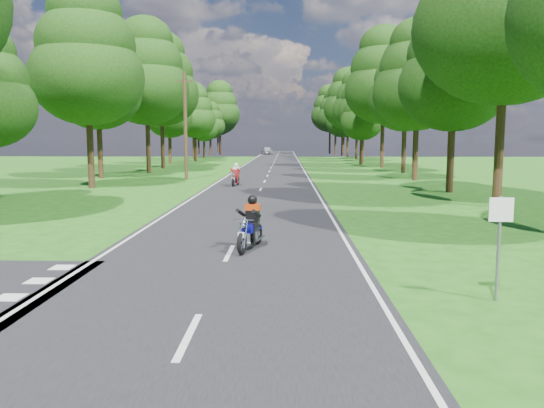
{
  "coord_description": "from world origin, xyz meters",
  "views": [
    {
      "loc": [
        1.5,
        -11.86,
        3.05
      ],
      "look_at": [
        1.09,
        4.0,
        1.1
      ],
      "focal_mm": 35.0,
      "sensor_mm": 36.0,
      "label": 1
    }
  ],
  "objects": [
    {
      "name": "road_markings",
      "position": [
        -0.14,
        48.13,
        0.02
      ],
      "size": [
        7.4,
        140.0,
        0.01
      ],
      "color": "silver",
      "rests_on": "main_road"
    },
    {
      "name": "distant_car",
      "position": [
        -2.17,
        92.93,
        0.78
      ],
      "size": [
        2.85,
        4.77,
        1.52
      ],
      "primitive_type": "imported",
      "rotation": [
        0.0,
        0.0,
        0.25
      ],
      "color": "silver",
      "rests_on": "main_road"
    },
    {
      "name": "rider_far_red",
      "position": [
        -1.75,
        22.45,
        0.76
      ],
      "size": [
        0.78,
        1.84,
        1.49
      ],
      "primitive_type": null,
      "rotation": [
        0.0,
        0.0,
        -0.11
      ],
      "color": "maroon",
      "rests_on": "main_road"
    },
    {
      "name": "treeline",
      "position": [
        1.43,
        60.06,
        8.25
      ],
      "size": [
        40.0,
        115.35,
        14.78
      ],
      "color": "black",
      "rests_on": "ground"
    },
    {
      "name": "rider_near_blue",
      "position": [
        0.53,
        2.51,
        0.76
      ],
      "size": [
        1.0,
        1.88,
        1.49
      ],
      "primitive_type": null,
      "rotation": [
        0.0,
        0.0,
        -0.24
      ],
      "color": "#0C0C88",
      "rests_on": "main_road"
    },
    {
      "name": "telegraph_pole",
      "position": [
        -6.0,
        28.0,
        4.07
      ],
      "size": [
        1.2,
        0.26,
        8.0
      ],
      "color": "#382616",
      "rests_on": "ground"
    },
    {
      "name": "ground",
      "position": [
        0.0,
        0.0,
        0.0
      ],
      "size": [
        160.0,
        160.0,
        0.0
      ],
      "primitive_type": "plane",
      "color": "#1D5112",
      "rests_on": "ground"
    },
    {
      "name": "main_road",
      "position": [
        0.0,
        50.0,
        0.01
      ],
      "size": [
        7.0,
        140.0,
        0.02
      ],
      "primitive_type": "cube",
      "color": "black",
      "rests_on": "ground"
    },
    {
      "name": "road_sign",
      "position": [
        5.5,
        -2.01,
        1.34
      ],
      "size": [
        0.45,
        0.07,
        2.0
      ],
      "color": "slate",
      "rests_on": "ground"
    }
  ]
}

